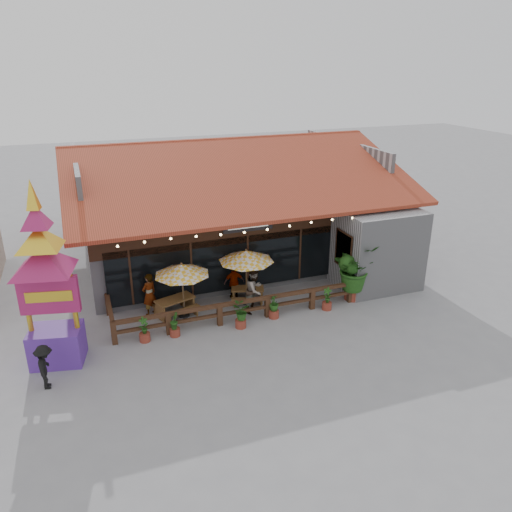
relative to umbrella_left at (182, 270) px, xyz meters
name	(u,v)px	position (x,y,z in m)	size (l,w,h in m)	color
ground	(274,309)	(3.65, -0.68, -2.05)	(100.00, 100.00, 0.00)	gray
restaurant_building	(231,214)	(3.91, 5.93, 0.16)	(15.50, 14.73, 6.09)	#9C9CA0
patio_railing	(224,307)	(1.39, -0.95, -1.44)	(10.00, 2.60, 0.92)	#432918
umbrella_left	(182,270)	(0.00, 0.00, 0.00)	(2.54, 2.54, 2.35)	brown
umbrella_right	(246,256)	(2.76, 0.24, 0.11)	(2.88, 2.88, 2.47)	brown
picnic_table_left	(175,304)	(-0.31, 0.22, -1.55)	(1.89, 1.76, 0.74)	brown
picnic_table_right	(248,293)	(2.83, 0.32, -1.61)	(1.67, 1.55, 0.66)	brown
thai_sign_tower	(44,264)	(-4.75, -1.67, 1.58)	(3.02, 3.02, 6.87)	#562999
tropical_plant	(354,269)	(7.17, -1.01, -0.63)	(2.27, 2.14, 2.49)	maroon
diner_a	(149,294)	(-1.25, 0.64, -1.15)	(0.66, 0.43, 1.80)	#341B10
diner_b	(255,290)	(2.84, -0.55, -1.09)	(0.93, 0.72, 1.91)	#341B10
diner_c	(234,282)	(2.42, 0.87, -1.29)	(0.89, 0.37, 1.51)	#341B10
pedestrian	(45,367)	(-5.10, -3.12, -1.30)	(0.97, 0.56, 1.50)	black
planter_a	(144,331)	(-1.79, -1.38, -1.64)	(0.41, 0.40, 0.99)	maroon
planter_b	(174,326)	(-0.67, -1.38, -1.62)	(0.43, 0.45, 0.96)	maroon
planter_c	(241,314)	(1.85, -1.65, -1.47)	(0.82, 0.79, 1.04)	maroon
planter_d	(274,307)	(3.36, -1.36, -1.57)	(0.53, 0.53, 1.00)	maroon
planter_e	(327,300)	(5.69, -1.47, -1.64)	(0.42, 0.40, 0.98)	maroon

